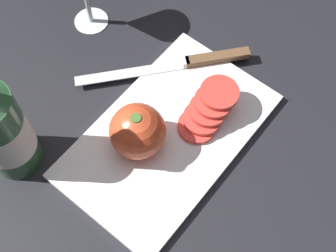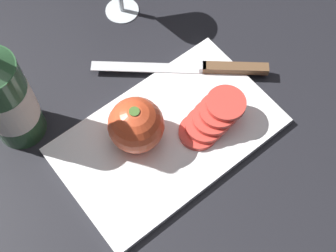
{
  "view_description": "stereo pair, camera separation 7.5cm",
  "coord_description": "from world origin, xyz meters",
  "px_view_note": "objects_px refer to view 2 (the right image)",
  "views": [
    {
      "loc": [
        0.33,
        0.19,
        0.71
      ],
      "look_at": [
        0.07,
        -0.02,
        0.04
      ],
      "focal_mm": 50.0,
      "sensor_mm": 36.0,
      "label": 1
    },
    {
      "loc": [
        0.28,
        0.24,
        0.71
      ],
      "look_at": [
        0.07,
        -0.02,
        0.04
      ],
      "focal_mm": 50.0,
      "sensor_mm": 36.0,
      "label": 2
    }
  ],
  "objects_px": {
    "tomato_slice_stack_near": "(212,118)",
    "knife": "(215,68)",
    "whole_tomato": "(136,125)",
    "wine_bottle": "(4,97)"
  },
  "relations": [
    {
      "from": "tomato_slice_stack_near",
      "to": "knife",
      "type": "bearing_deg",
      "value": -135.06
    },
    {
      "from": "whole_tomato",
      "to": "tomato_slice_stack_near",
      "type": "xyz_separation_m",
      "value": [
        -0.11,
        0.06,
        -0.02
      ]
    },
    {
      "from": "knife",
      "to": "whole_tomato",
      "type": "bearing_deg",
      "value": 46.97
    },
    {
      "from": "whole_tomato",
      "to": "knife",
      "type": "distance_m",
      "value": 0.19
    },
    {
      "from": "wine_bottle",
      "to": "whole_tomato",
      "type": "distance_m",
      "value": 0.2
    },
    {
      "from": "wine_bottle",
      "to": "knife",
      "type": "distance_m",
      "value": 0.36
    },
    {
      "from": "whole_tomato",
      "to": "wine_bottle",
      "type": "bearing_deg",
      "value": -45.84
    },
    {
      "from": "whole_tomato",
      "to": "knife",
      "type": "height_order",
      "value": "whole_tomato"
    },
    {
      "from": "whole_tomato",
      "to": "tomato_slice_stack_near",
      "type": "height_order",
      "value": "whole_tomato"
    },
    {
      "from": "wine_bottle",
      "to": "tomato_slice_stack_near",
      "type": "height_order",
      "value": "wine_bottle"
    }
  ]
}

